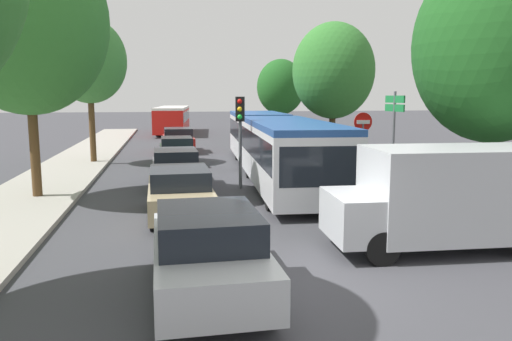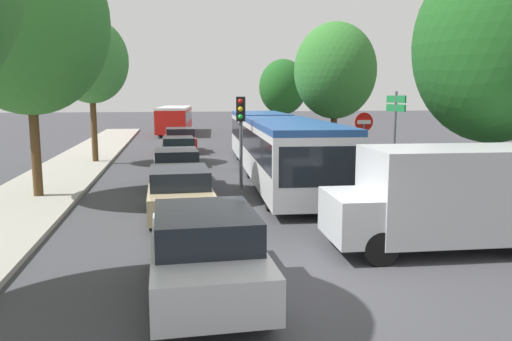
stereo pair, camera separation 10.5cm
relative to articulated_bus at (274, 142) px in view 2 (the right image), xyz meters
The scene contains 18 objects.
ground_plane 12.84m from the articulated_bus, 99.47° to the right, with size 200.00×200.00×0.00m, color #3D3D42.
kerb_strip_left 11.17m from the articulated_bus, 145.08° to the left, with size 3.20×47.84×0.14m, color #9E998E.
articulated_bus is the anchor object (origin of this frame).
city_bus_rear 25.58m from the articulated_bus, 98.98° to the left, with size 3.46×11.45×2.43m.
queued_car_silver 13.32m from the articulated_bus, 106.90° to the right, with size 1.92×4.35×1.50m.
queued_car_tan 8.27m from the articulated_bus, 120.66° to the right, with size 1.82×4.14×1.43m.
queued_car_graphite 4.72m from the articulated_bus, 155.02° to the right, with size 1.81×4.11×1.42m.
queued_car_green 6.05m from the articulated_bus, 132.52° to the left, with size 1.74×3.95×1.36m.
queued_car_red 10.55m from the articulated_bus, 111.55° to the left, with size 1.89×4.29×1.48m.
white_van 11.26m from the articulated_bus, 81.65° to the right, with size 5.08×2.17×2.31m.
traffic_light 3.65m from the articulated_bus, 122.22° to the right, with size 0.37×0.39×3.40m.
no_entry_sign 4.48m from the articulated_bus, 53.63° to the right, with size 0.70×0.08×2.82m.
direction_sign_post 5.19m from the articulated_bus, 32.50° to the right, with size 0.17×1.40×3.60m.
tree_left_mid 10.52m from the articulated_bus, 156.56° to the right, with size 5.11×5.11×8.74m.
tree_left_far 10.20m from the articulated_bus, 148.49° to the left, with size 3.66×3.66×7.23m.
tree_right_near 10.15m from the articulated_bus, 63.07° to the right, with size 4.38×4.38×7.43m.
tree_right_mid 6.72m from the articulated_bus, 46.36° to the left, with size 4.28×4.28×7.21m.
tree_right_far 17.35m from the articulated_bus, 76.04° to the left, with size 3.66×3.66×6.20m.
Camera 2 is at (-2.30, -8.55, 3.44)m, focal length 35.00 mm.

